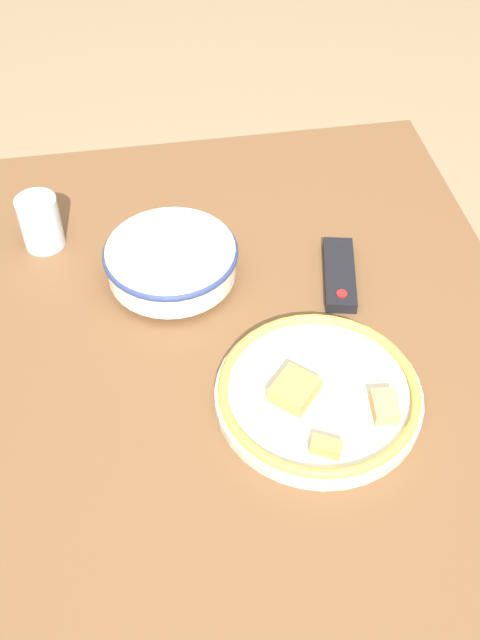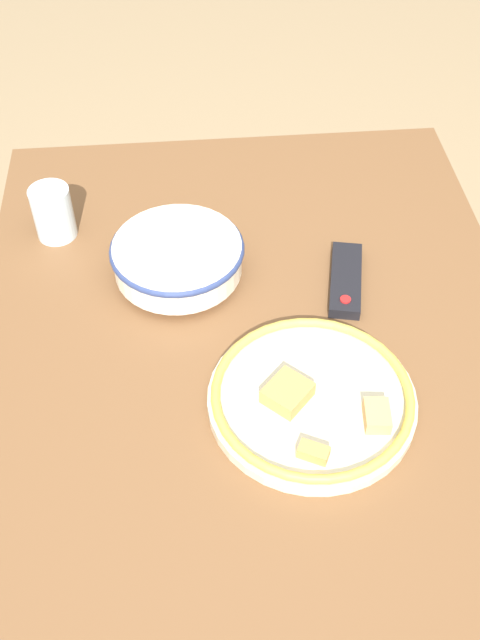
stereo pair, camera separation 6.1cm
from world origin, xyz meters
The scene contains 6 objects.
ground_plane centered at (0.00, 0.00, 0.00)m, with size 8.00×8.00×0.00m, color #9E8460.
dining_table centered at (0.00, 0.00, 0.66)m, with size 1.23×0.88×0.76m.
noodle_bowl centered at (-0.21, -0.11, 0.80)m, with size 0.23×0.23×0.07m.
food_plate centered at (0.08, 0.07, 0.77)m, with size 0.31×0.31×0.04m.
tv_remote centered at (-0.16, 0.17, 0.77)m, with size 0.17×0.08×0.02m.
drinking_glass centered at (-0.34, -0.33, 0.80)m, with size 0.07×0.07×0.10m.
Camera 1 is at (0.71, -0.15, 1.65)m, focal length 42.00 mm.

